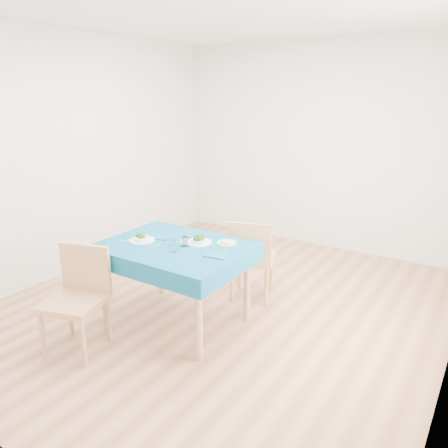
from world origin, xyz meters
The scene contains 16 objects.
room_shell centered at (0.00, 0.00, 1.35)m, with size 4.02×4.52×2.73m.
table centered at (-0.18, -0.51, 0.38)m, with size 1.26×0.96×0.76m, color navy.
chair_near centered at (-0.59, -1.30, 0.56)m, with size 0.45×0.49×1.12m, color #AB7C50.
chair_far centered at (0.13, 0.33, 0.53)m, with size 0.43×0.47×1.07m, color #AB7C50.
bowl_near centered at (-0.50, -0.59, 0.79)m, with size 0.23×0.23×0.07m, color white, non-canonical shape.
bowl_far centered at (-0.03, -0.35, 0.79)m, with size 0.23×0.23×0.07m, color white, non-canonical shape.
fork_near centered at (-0.61, -0.62, 0.76)m, with size 0.02×0.17×0.00m, color silver.
knife_near centered at (-0.31, -0.67, 0.76)m, with size 0.02×0.20×0.00m, color silver.
fork_far centered at (-0.18, -0.37, 0.76)m, with size 0.03×0.19×0.00m, color silver.
knife_far centered at (0.25, -0.51, 0.76)m, with size 0.01×0.19×0.00m, color silver.
napkin_near centered at (-0.43, -0.43, 0.76)m, with size 0.19×0.13×0.01m, color navy.
napkin_far centered at (0.27, -0.53, 0.76)m, with size 0.18×0.13×0.01m, color navy.
tumbler_center centered at (-0.10, -0.49, 0.80)m, with size 0.06×0.06×0.08m, color white.
tumbler_side centered at (-0.10, -0.64, 0.80)m, with size 0.07×0.07×0.09m, color white.
side_plate centered at (0.18, -0.23, 0.76)m, with size 0.18×0.18×0.01m, color #99D065.
bread_slice centered at (0.18, -0.23, 0.77)m, with size 0.09×0.09×0.01m, color beige.
Camera 1 is at (2.14, -3.30, 2.05)m, focal length 35.00 mm.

